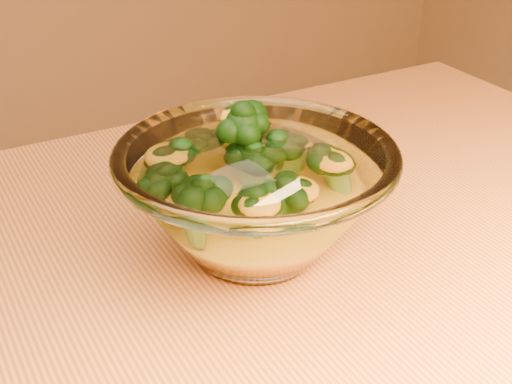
{
  "coord_description": "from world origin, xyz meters",
  "views": [
    {
      "loc": [
        -0.13,
        -0.36,
        1.09
      ],
      "look_at": [
        0.12,
        0.09,
        0.81
      ],
      "focal_mm": 50.0,
      "sensor_mm": 36.0,
      "label": 1
    }
  ],
  "objects": [
    {
      "name": "cheese_sauce",
      "position": [
        0.12,
        0.09,
        0.78
      ],
      "size": [
        0.14,
        0.14,
        0.04
      ],
      "primitive_type": "ellipsoid",
      "color": "#FBAF15",
      "rests_on": "glass_bowl"
    },
    {
      "name": "broccoli_heap",
      "position": [
        0.11,
        0.11,
        0.82
      ],
      "size": [
        0.16,
        0.14,
        0.09
      ],
      "color": "black",
      "rests_on": "cheese_sauce"
    },
    {
      "name": "glass_bowl",
      "position": [
        0.12,
        0.09,
        0.8
      ],
      "size": [
        0.23,
        0.23,
        0.1
      ],
      "color": "white",
      "rests_on": "table"
    }
  ]
}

